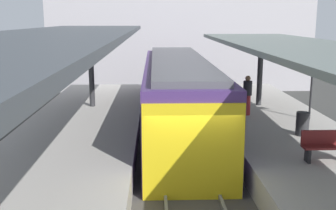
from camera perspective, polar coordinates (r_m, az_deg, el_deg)
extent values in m
plane|color=#383835|center=(11.86, 3.13, -12.59)|extent=(80.00, 80.00, 0.00)
cube|color=#ADA8A0|center=(11.95, -15.62, -10.23)|extent=(4.40, 28.00, 1.00)
cube|color=#ADA8A0|center=(12.57, 20.94, -9.47)|extent=(4.40, 28.00, 1.00)
cube|color=#423F3D|center=(11.81, 3.14, -12.15)|extent=(3.20, 28.00, 0.20)
cube|color=slate|center=(11.71, -0.43, -11.45)|extent=(0.08, 28.00, 0.14)
cube|color=slate|center=(11.83, 6.69, -11.28)|extent=(0.08, 28.00, 0.14)
cube|color=#472D6B|center=(17.35, 1.39, 1.05)|extent=(2.70, 13.61, 2.90)
cube|color=yellow|center=(10.78, 3.49, -6.57)|extent=(2.65, 0.08, 2.60)
cube|color=black|center=(17.27, -3.16, 2.16)|extent=(0.04, 12.52, 0.76)
cube|color=black|center=(17.42, 5.90, 2.20)|extent=(0.04, 12.52, 0.76)
cube|color=#515156|center=(17.13, 1.41, 6.15)|extent=(2.16, 12.93, 0.20)
cylinder|color=#333335|center=(18.79, -10.55, 4.86)|extent=(0.24, 0.24, 3.36)
cube|color=#3D4247|center=(12.48, -15.13, 9.31)|extent=(4.18, 21.00, 0.16)
cylinder|color=#333335|center=(19.22, 12.56, 4.27)|extent=(0.24, 0.24, 2.92)
cube|color=slate|center=(13.09, 19.72, 7.21)|extent=(4.18, 21.00, 0.16)
cube|color=black|center=(12.13, 18.70, -6.56)|extent=(0.08, 0.32, 0.40)
cube|color=maroon|center=(12.27, 21.19, -5.41)|extent=(1.40, 0.40, 0.06)
cube|color=maroon|center=(12.37, 20.94, -4.15)|extent=(1.40, 0.06, 0.40)
cylinder|color=#262628|center=(16.99, 19.12, 1.70)|extent=(0.08, 0.08, 2.20)
cube|color=navy|center=(16.86, 19.34, 4.88)|extent=(0.90, 0.06, 0.32)
cylinder|color=#2D2D30|center=(14.75, 18.06, -2.48)|extent=(0.44, 0.44, 0.80)
cylinder|color=maroon|center=(17.29, 10.83, 0.00)|extent=(0.28, 0.28, 0.83)
cylinder|color=#232328|center=(17.16, 10.92, 2.31)|extent=(0.36, 0.36, 0.58)
sphere|color=#936B4C|center=(17.10, 10.98, 3.63)|extent=(0.22, 0.22, 0.22)
cube|color=#B7B2B7|center=(30.81, 1.52, 12.96)|extent=(18.00, 6.00, 11.00)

